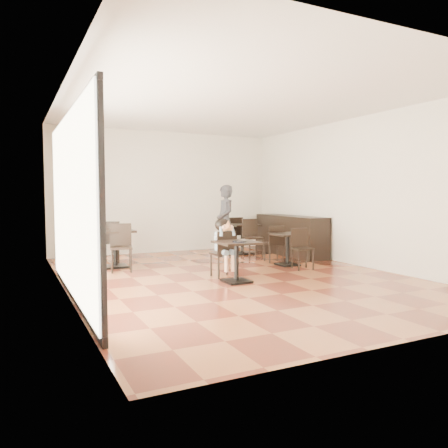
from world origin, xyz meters
TOP-DOWN VIEW (x-y plane):
  - floor at (0.00, 0.00)m, footprint 6.00×8.00m
  - ceiling at (0.00, 0.00)m, footprint 6.00×8.00m
  - wall_back at (0.00, 4.00)m, footprint 6.00×0.01m
  - wall_front at (0.00, -4.00)m, footprint 6.00×0.01m
  - wall_left at (-3.00, 0.00)m, footprint 0.01×8.00m
  - wall_right at (3.00, 0.00)m, footprint 0.01×8.00m
  - storefront_window at (-2.97, -0.50)m, footprint 0.04×4.50m
  - child_table at (-0.20, -0.45)m, footprint 0.69×0.69m
  - child_chair at (-0.20, 0.10)m, footprint 0.39×0.39m
  - child at (-0.20, 0.10)m, footprint 0.39×0.55m
  - plate at (-0.20, -0.55)m, footprint 0.25×0.25m
  - pizza_slice at (-0.20, -0.09)m, footprint 0.25×0.20m
  - adult_patron at (0.98, 2.39)m, footprint 0.47×0.67m
  - cafe_table_mid at (1.64, 0.67)m, footprint 0.77×0.77m
  - cafe_table_left at (-1.78, 2.07)m, footprint 0.88×0.88m
  - cafe_table_back at (1.63, 2.69)m, footprint 0.78×0.78m
  - chair_mid_a at (1.64, 1.22)m, footprint 0.44×0.44m
  - chair_mid_b at (1.64, 0.12)m, footprint 0.44×0.44m
  - chair_left_a at (-1.78, 2.62)m, footprint 0.51×0.51m
  - chair_left_b at (-1.78, 1.52)m, footprint 0.51×0.51m
  - chair_back_a at (1.63, 3.24)m, footprint 0.45×0.45m
  - chair_back_b at (1.63, 2.14)m, footprint 0.45×0.45m
  - service_counter at (2.65, 2.00)m, footprint 0.60×2.40m

SIDE VIEW (x-z plane):
  - floor at x=0.00m, z-range -0.01..0.01m
  - cafe_table_mid at x=1.64m, z-range 0.00..0.70m
  - child_table at x=-0.20m, z-range 0.00..0.73m
  - cafe_table_back at x=1.63m, z-range 0.00..0.78m
  - cafe_table_left at x=-1.78m, z-range 0.00..0.79m
  - chair_mid_a at x=1.64m, z-range 0.00..0.84m
  - chair_mid_b at x=1.64m, z-range 0.00..0.84m
  - child_chair at x=-0.20m, z-range 0.00..0.87m
  - chair_back_a at x=1.63m, z-range 0.00..0.93m
  - chair_back_b at x=1.63m, z-range 0.00..0.93m
  - chair_left_a at x=-1.78m, z-range 0.00..0.96m
  - chair_left_b at x=-1.78m, z-range 0.00..0.96m
  - service_counter at x=2.65m, z-range 0.00..1.00m
  - child at x=-0.20m, z-range 0.00..1.10m
  - plate at x=-0.20m, z-range 0.73..0.74m
  - adult_patron at x=0.98m, z-range 0.00..1.78m
  - pizza_slice at x=-0.20m, z-range 0.92..0.98m
  - storefront_window at x=-2.97m, z-range 0.10..2.70m
  - wall_back at x=0.00m, z-range 0.00..3.20m
  - wall_front at x=0.00m, z-range 0.00..3.20m
  - wall_left at x=-3.00m, z-range 0.00..3.20m
  - wall_right at x=3.00m, z-range 0.00..3.20m
  - ceiling at x=0.00m, z-range 3.20..3.21m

